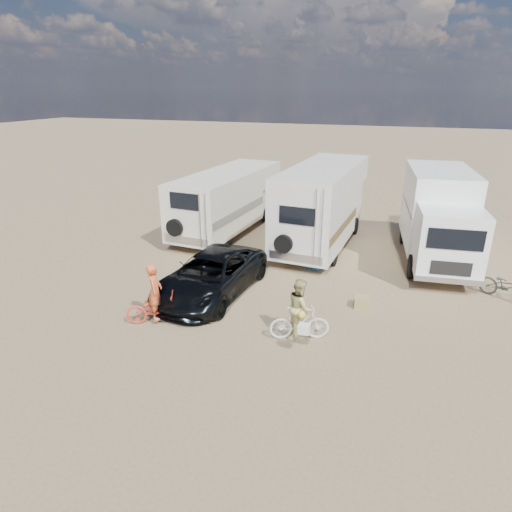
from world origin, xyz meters
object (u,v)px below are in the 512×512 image
(cooler, at_px, (313,262))
(rv_left, at_px, (228,202))
(rider_woman, at_px, (300,313))
(rider_man, at_px, (155,297))
(box_truck, at_px, (439,219))
(crate, at_px, (362,302))
(bike_parked, at_px, (508,287))
(rv_main, at_px, (322,207))
(dark_suv, at_px, (211,275))
(bike_man, at_px, (157,309))
(bike_woman, at_px, (299,323))

(cooler, bearing_deg, rv_left, 161.13)
(rider_woman, bearing_deg, rider_man, 76.34)
(box_truck, height_order, crate, box_truck)
(rv_left, height_order, bike_parked, rv_left)
(box_truck, relative_size, bike_parked, 3.57)
(rv_main, distance_m, crate, 5.91)
(dark_suv, bearing_deg, bike_man, -103.10)
(dark_suv, bearing_deg, rv_left, 111.82)
(bike_man, relative_size, rider_woman, 1.10)
(bike_man, bearing_deg, cooler, -55.03)
(dark_suv, bearing_deg, bike_parked, 20.49)
(rider_man, bearing_deg, rv_left, -14.88)
(rv_main, xyz_separation_m, crate, (2.37, -5.21, -1.50))
(bike_man, relative_size, bike_woman, 1.07)
(rider_woman, height_order, cooler, rider_woman)
(box_truck, xyz_separation_m, rider_woman, (-3.51, -7.20, -0.92))
(dark_suv, height_order, cooler, dark_suv)
(cooler, xyz_separation_m, crate, (2.12, -2.59, -0.07))
(dark_suv, relative_size, rider_man, 2.96)
(rv_left, xyz_separation_m, cooler, (4.68, -3.09, -1.14))
(rv_main, relative_size, bike_man, 4.05)
(bike_woman, relative_size, crate, 3.64)
(rv_main, bearing_deg, box_truck, -1.56)
(rv_left, xyz_separation_m, bike_woman, (5.43, -8.05, -0.90))
(dark_suv, distance_m, rider_man, 2.32)
(bike_man, relative_size, rider_man, 1.05)
(dark_suv, relative_size, bike_parked, 2.75)
(bike_parked, bearing_deg, crate, 146.61)
(bike_man, bearing_deg, bike_woman, -106.92)
(rv_left, distance_m, rider_man, 8.71)
(bike_parked, xyz_separation_m, cooler, (-6.34, 0.57, -0.22))
(rv_left, height_order, box_truck, box_truck)
(bike_woman, relative_size, rider_man, 0.98)
(crate, bearing_deg, rv_left, 140.19)
(rv_main, height_order, bike_woman, rv_main)
(rider_man, xyz_separation_m, rider_woman, (4.01, 0.52, -0.04))
(box_truck, bearing_deg, rv_main, 168.85)
(bike_woman, distance_m, crate, 2.77)
(dark_suv, bearing_deg, box_truck, 42.42)
(rider_man, distance_m, crate, 6.15)
(rv_left, distance_m, bike_woman, 9.75)
(rider_woman, bearing_deg, box_truck, -46.98)
(rider_man, height_order, crate, rider_man)
(rv_left, xyz_separation_m, rider_man, (1.42, -8.57, -0.57))
(bike_woman, height_order, rider_man, rider_man)
(bike_man, xyz_separation_m, rider_woman, (4.01, 0.52, 0.33))
(crate, bearing_deg, dark_suv, -171.77)
(bike_woman, relative_size, bike_parked, 0.91)
(bike_man, distance_m, bike_woman, 4.04)
(rv_main, distance_m, rv_left, 4.47)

